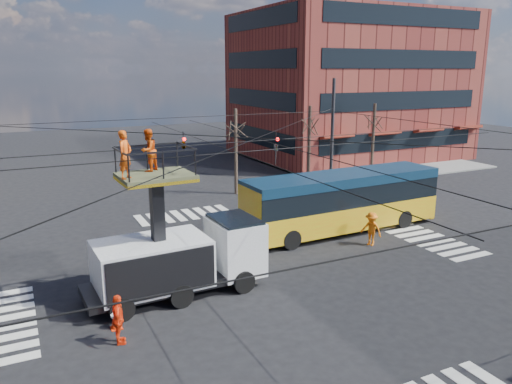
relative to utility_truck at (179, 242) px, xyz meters
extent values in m
plane|color=black|center=(3.52, 0.33, -2.10)|extent=(120.00, 120.00, 0.00)
cube|color=slate|center=(24.52, 21.33, -2.04)|extent=(18.00, 18.00, 0.12)
cube|color=maroon|center=(25.52, 24.33, 4.90)|extent=(20.00, 16.00, 14.00)
cube|color=black|center=(25.52, 16.33, 0.35)|extent=(17.00, 0.12, 1.58)
cube|color=black|center=(15.52, 24.33, 0.35)|extent=(0.12, 13.60, 1.58)
cube|color=black|center=(25.52, 16.33, 3.85)|extent=(17.00, 0.12, 1.57)
cube|color=black|center=(15.52, 24.33, 3.85)|extent=(0.12, 13.60, 1.57)
cube|color=black|center=(25.52, 16.33, 7.35)|extent=(17.00, 0.12, 1.57)
cube|color=black|center=(15.52, 24.33, 7.35)|extent=(0.12, 13.60, 1.57)
cube|color=black|center=(25.52, 16.33, 10.85)|extent=(17.00, 0.12, 1.57)
cube|color=black|center=(15.52, 24.33, 10.85)|extent=(0.12, 13.60, 1.57)
cylinder|color=#2D2D30|center=(15.52, 12.33, 1.90)|extent=(0.24, 0.24, 8.00)
cylinder|color=black|center=(3.52, 12.33, 3.60)|extent=(24.00, 0.03, 0.03)
cylinder|color=black|center=(15.52, 0.33, 3.60)|extent=(0.03, 24.00, 0.03)
cylinder|color=black|center=(3.52, 0.33, 3.80)|extent=(24.02, 24.02, 0.03)
cylinder|color=black|center=(3.52, 0.33, 3.80)|extent=(24.02, 24.02, 0.03)
cylinder|color=black|center=(3.52, -0.87, 3.50)|extent=(24.00, 0.03, 0.03)
cylinder|color=black|center=(3.52, 1.53, 3.50)|extent=(24.00, 0.03, 0.03)
cylinder|color=black|center=(2.32, 0.33, 3.40)|extent=(0.03, 24.00, 0.03)
cylinder|color=black|center=(4.72, 0.33, 3.40)|extent=(0.03, 24.00, 0.03)
imported|color=black|center=(6.02, 3.33, 3.00)|extent=(0.16, 0.20, 1.00)
imported|color=black|center=(2.02, 5.33, 3.25)|extent=(0.26, 1.24, 0.50)
cylinder|color=#382B21|center=(8.52, 13.83, 0.90)|extent=(0.24, 0.24, 6.00)
cylinder|color=#382B21|center=(14.52, 13.83, 0.90)|extent=(0.24, 0.24, 6.00)
cylinder|color=#382B21|center=(20.52, 13.83, 0.90)|extent=(0.24, 0.24, 6.00)
cube|color=black|center=(-0.20, -0.02, -1.55)|extent=(7.09, 2.50, 0.30)
cube|color=silver|center=(2.40, 0.10, -0.55)|extent=(1.90, 2.47, 2.20)
cube|color=black|center=(2.40, 0.10, 0.25)|extent=(1.70, 2.37, 0.80)
cube|color=silver|center=(-1.10, -0.05, -0.65)|extent=(4.30, 2.68, 1.80)
cylinder|color=black|center=(2.24, -1.06, -1.65)|extent=(0.91, 0.39, 0.90)
cylinder|color=black|center=(2.15, 1.24, -1.65)|extent=(0.91, 0.39, 0.90)
cylinder|color=black|center=(-0.35, -1.17, -1.65)|extent=(0.91, 0.39, 0.90)
cylinder|color=black|center=(-0.45, 1.13, -1.65)|extent=(0.91, 0.39, 0.90)
cylinder|color=black|center=(-2.55, -1.27, -1.65)|extent=(0.91, 0.39, 0.90)
cylinder|color=black|center=(-2.65, 1.03, -1.65)|extent=(0.91, 0.39, 0.90)
cube|color=black|center=(-0.80, -0.04, 1.01)|extent=(0.47, 0.47, 3.43)
cube|color=#494F2F|center=(-0.80, -0.04, 2.72)|extent=(2.69, 2.21, 0.12)
cube|color=yellow|center=(-0.80, -0.04, 2.60)|extent=(2.69, 2.21, 0.12)
imported|color=#E3510E|center=(-1.92, -0.39, 3.63)|extent=(0.72, 0.72, 1.69)
imported|color=#E3510E|center=(-0.88, 0.54, 3.58)|extent=(0.97, 0.96, 1.59)
cube|color=orange|center=(10.31, 3.63, -1.15)|extent=(11.39, 2.96, 1.30)
cube|color=black|center=(10.31, 3.63, 0.05)|extent=(11.39, 2.90, 1.10)
cube|color=#0E273E|center=(10.31, 3.63, 0.85)|extent=(11.39, 2.96, 0.50)
cube|color=orange|center=(4.75, 3.45, -0.50)|extent=(0.33, 2.48, 2.80)
cube|color=orange|center=(15.86, 3.80, -0.50)|extent=(0.33, 2.48, 2.80)
cube|color=black|center=(4.70, 3.45, -1.65)|extent=(0.23, 2.60, 0.30)
cube|color=gold|center=(4.85, 3.46, 0.75)|extent=(0.15, 1.60, 0.35)
cylinder|color=black|center=(6.38, 2.32, -1.60)|extent=(1.01, 0.33, 1.00)
cylinder|color=black|center=(6.31, 4.68, -1.60)|extent=(1.01, 0.33, 1.00)
cylinder|color=black|center=(13.74, 2.56, -1.60)|extent=(1.01, 0.33, 1.00)
cylinder|color=black|center=(13.66, 4.92, -1.60)|extent=(1.01, 0.33, 1.00)
cone|color=#FF310A|center=(-2.85, -1.74, -1.73)|extent=(0.36, 0.36, 0.75)
imported|color=#FF3910|center=(-2.94, -2.75, -1.27)|extent=(0.56, 1.03, 1.67)
imported|color=orange|center=(10.27, 1.09, -1.25)|extent=(1.02, 1.26, 1.71)
camera|label=1|loc=(-5.35, -17.69, 6.50)|focal=35.00mm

